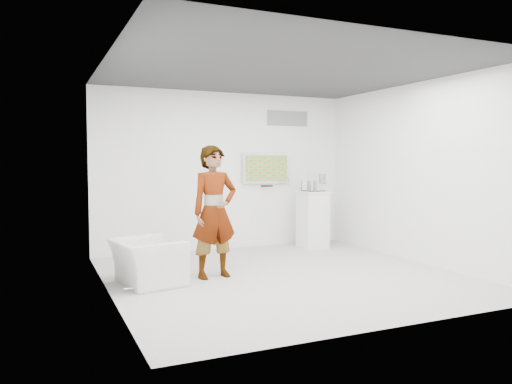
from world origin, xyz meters
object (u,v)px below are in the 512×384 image
pedestal (313,219)px  armchair (148,262)px  floor_uplight (306,237)px  tv (266,168)px  person (214,212)px

pedestal → armchair: bearing=-155.9°
pedestal → floor_uplight: pedestal is taller
tv → armchair: tv is taller
tv → armchair: 3.74m
armchair → pedestal: (3.55, 1.59, 0.24)m
tv → armchair: (-2.80, -2.14, -1.24)m
tv → person: bearing=-130.6°
person → pedestal: (2.57, 1.56, -0.41)m
person → tv: bearing=42.1°
person → floor_uplight: size_ratio=6.78×
tv → pedestal: tv is taller
pedestal → person: bearing=-148.7°
person → armchair: bearing=174.3°
person → armchair: 1.18m
tv → armchair: size_ratio=1.03×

